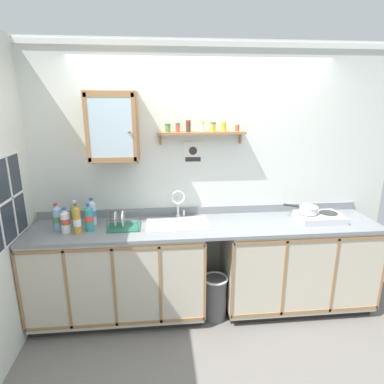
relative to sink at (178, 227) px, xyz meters
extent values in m
plane|color=slate|center=(0.28, -0.39, -0.92)|extent=(6.39, 6.39, 0.00)
cube|color=silver|center=(0.28, 0.30, 0.41)|extent=(3.99, 0.05, 2.66)
cube|color=white|center=(0.28, 0.27, 1.69)|extent=(3.99, 0.02, 0.05)
cube|color=black|center=(-0.59, 0.00, -0.88)|extent=(1.58, 0.56, 0.08)
cube|color=beige|center=(-0.59, -0.03, -0.42)|extent=(1.62, 0.62, 0.84)
cube|color=#997047|center=(-0.59, -0.35, -0.04)|extent=(1.62, 0.01, 0.03)
cube|color=#997047|center=(-0.59, -0.35, -0.79)|extent=(1.62, 0.01, 0.03)
cube|color=#997047|center=(-1.39, -0.35, -0.42)|extent=(0.02, 0.01, 0.77)
cube|color=#997047|center=(-0.99, -0.35, -0.42)|extent=(0.02, 0.01, 0.77)
cube|color=#997047|center=(-0.59, -0.35, -0.42)|extent=(0.02, 0.01, 0.77)
cube|color=#997047|center=(-0.18, -0.35, -0.42)|extent=(0.02, 0.01, 0.77)
cube|color=#997047|center=(0.22, -0.35, -0.42)|extent=(0.02, 0.01, 0.77)
cube|color=black|center=(1.21, 0.00, -0.88)|extent=(1.45, 0.56, 0.08)
cube|color=beige|center=(1.21, -0.03, -0.42)|extent=(1.47, 0.62, 0.84)
cube|color=#997047|center=(1.21, -0.35, -0.04)|extent=(1.47, 0.01, 0.03)
cube|color=#997047|center=(1.21, -0.35, -0.79)|extent=(1.47, 0.01, 0.03)
cube|color=#997047|center=(0.48, -0.35, -0.42)|extent=(0.02, 0.01, 0.77)
cube|color=#997047|center=(0.97, -0.35, -0.42)|extent=(0.02, 0.01, 0.77)
cube|color=#997047|center=(1.46, -0.35, -0.42)|extent=(0.02, 0.01, 0.77)
cube|color=#997047|center=(1.95, -0.35, -0.42)|extent=(0.02, 0.01, 0.77)
cube|color=gray|center=(0.28, -0.03, 0.02)|extent=(3.35, 0.65, 0.03)
cube|color=gray|center=(0.28, 0.27, 0.07)|extent=(3.35, 0.02, 0.08)
cube|color=silver|center=(0.00, -0.01, 0.04)|extent=(0.60, 0.37, 0.01)
cube|color=slate|center=(0.00, -0.01, -0.10)|extent=(0.51, 0.30, 0.01)
cube|color=slate|center=(0.00, 0.14, -0.03)|extent=(0.51, 0.01, 0.14)
cube|color=slate|center=(0.00, -0.17, -0.03)|extent=(0.51, 0.01, 0.14)
cylinder|color=#4C4C51|center=(0.00, -0.01, -0.10)|extent=(0.04, 0.04, 0.01)
cylinder|color=silver|center=(0.01, 0.19, 0.05)|extent=(0.05, 0.05, 0.02)
cylinder|color=silver|center=(0.01, 0.19, 0.16)|extent=(0.02, 0.02, 0.21)
torus|color=silver|center=(0.01, 0.13, 0.27)|extent=(0.14, 0.02, 0.14)
cylinder|color=silver|center=(0.07, 0.19, 0.08)|extent=(0.02, 0.02, 0.06)
cube|color=silver|center=(1.41, -0.04, 0.07)|extent=(0.44, 0.32, 0.07)
cylinder|color=#2D2D2D|center=(1.30, -0.02, 0.10)|extent=(0.18, 0.18, 0.01)
cylinder|color=#2D2D2D|center=(1.51, -0.02, 0.10)|extent=(0.18, 0.18, 0.01)
cylinder|color=black|center=(1.30, -0.19, 0.07)|extent=(0.03, 0.02, 0.03)
cylinder|color=black|center=(1.51, -0.19, 0.07)|extent=(0.03, 0.02, 0.03)
cylinder|color=silver|center=(1.30, -0.02, 0.14)|extent=(0.17, 0.17, 0.07)
torus|color=silver|center=(1.30, -0.02, 0.17)|extent=(0.18, 0.18, 0.01)
cylinder|color=black|center=(1.16, 0.07, 0.16)|extent=(0.15, 0.10, 0.02)
cylinder|color=teal|center=(-0.81, -0.08, 0.14)|extent=(0.08, 0.08, 0.21)
cone|color=teal|center=(-0.81, -0.08, 0.26)|extent=(0.07, 0.07, 0.03)
cylinder|color=#2D59B2|center=(-0.81, -0.08, 0.29)|extent=(0.03, 0.03, 0.02)
cylinder|color=#D84C3F|center=(-0.81, -0.08, 0.16)|extent=(0.08, 0.08, 0.06)
cylinder|color=#4CB266|center=(-0.96, 0.04, 0.13)|extent=(0.08, 0.08, 0.20)
cone|color=#4CB266|center=(-0.96, 0.04, 0.25)|extent=(0.08, 0.08, 0.04)
cylinder|color=white|center=(-0.96, 0.04, 0.28)|extent=(0.04, 0.04, 0.02)
cylinder|color=#D84C3F|center=(-0.96, 0.04, 0.12)|extent=(0.08, 0.08, 0.06)
cylinder|color=white|center=(-1.01, -0.10, 0.13)|extent=(0.08, 0.08, 0.18)
cone|color=white|center=(-1.01, -0.10, 0.23)|extent=(0.08, 0.08, 0.04)
cylinder|color=#2D59B2|center=(-1.01, -0.10, 0.26)|extent=(0.04, 0.04, 0.02)
cylinder|color=#D84C3F|center=(-1.01, -0.10, 0.14)|extent=(0.08, 0.08, 0.05)
cylinder|color=silver|center=(-0.82, 0.08, 0.14)|extent=(0.08, 0.08, 0.21)
cone|color=silver|center=(-0.82, 0.08, 0.26)|extent=(0.07, 0.07, 0.03)
cylinder|color=#2D59B2|center=(-0.82, 0.08, 0.29)|extent=(0.03, 0.03, 0.02)
cylinder|color=#3F8CCC|center=(-0.82, 0.08, 0.15)|extent=(0.08, 0.08, 0.06)
cylinder|color=#8CB7E0|center=(-1.11, -0.03, 0.14)|extent=(0.08, 0.08, 0.20)
cone|color=#8CB7E0|center=(-1.11, -0.03, 0.25)|extent=(0.07, 0.07, 0.03)
cylinder|color=red|center=(-1.11, -0.03, 0.28)|extent=(0.03, 0.03, 0.02)
cylinder|color=#4C9959|center=(-1.11, -0.03, 0.14)|extent=(0.08, 0.08, 0.06)
cylinder|color=gold|center=(-0.90, -0.14, 0.15)|extent=(0.07, 0.07, 0.23)
cone|color=gold|center=(-0.90, -0.14, 0.28)|extent=(0.07, 0.07, 0.03)
cylinder|color=red|center=(-0.90, -0.14, 0.31)|extent=(0.03, 0.03, 0.02)
cylinder|color=white|center=(-0.90, -0.14, 0.14)|extent=(0.07, 0.07, 0.06)
cube|color=#26664C|center=(-0.51, -0.04, 0.04)|extent=(0.30, 0.25, 0.01)
cylinder|color=#4C4F54|center=(-0.64, -0.15, 0.10)|extent=(0.01, 0.01, 0.11)
cylinder|color=#4C4F54|center=(-0.37, -0.15, 0.10)|extent=(0.01, 0.01, 0.11)
cylinder|color=#4C4F54|center=(-0.64, 0.08, 0.10)|extent=(0.01, 0.01, 0.11)
cylinder|color=#4C4F54|center=(-0.37, 0.08, 0.10)|extent=(0.01, 0.01, 0.11)
cylinder|color=#4C4F54|center=(-0.51, -0.15, 0.15)|extent=(0.28, 0.01, 0.01)
cylinder|color=#4C4F54|center=(-0.51, 0.08, 0.15)|extent=(0.28, 0.01, 0.01)
cylinder|color=white|center=(-0.58, -0.04, 0.12)|extent=(0.01, 0.15, 0.15)
cylinder|color=white|center=(-0.51, -0.04, 0.12)|extent=(0.01, 0.15, 0.15)
cube|color=#996B42|center=(-0.57, 0.13, 0.96)|extent=(0.45, 0.30, 0.63)
cube|color=silver|center=(-0.57, -0.03, 0.96)|extent=(0.37, 0.01, 0.51)
cube|color=#996B42|center=(-0.77, -0.03, 0.96)|extent=(0.04, 0.01, 0.59)
cube|color=#996B42|center=(-0.37, -0.03, 0.96)|extent=(0.04, 0.01, 0.59)
cube|color=#996B42|center=(-0.57, -0.03, 1.24)|extent=(0.42, 0.01, 0.05)
cube|color=#996B42|center=(-0.57, -0.03, 0.68)|extent=(0.42, 0.01, 0.05)
sphere|color=olive|center=(-0.41, -0.04, 0.93)|extent=(0.02, 0.02, 0.02)
cube|color=#996B42|center=(0.25, 0.21, 0.88)|extent=(0.85, 0.14, 0.02)
cube|color=#996B42|center=(-0.15, 0.26, 0.82)|extent=(0.02, 0.03, 0.10)
cube|color=#996B42|center=(0.65, 0.26, 0.82)|extent=(0.02, 0.03, 0.10)
cylinder|color=#598C3F|center=(-0.07, 0.19, 0.93)|extent=(0.05, 0.05, 0.06)
cylinder|color=#33723F|center=(-0.07, 0.19, 0.97)|extent=(0.05, 0.05, 0.02)
cylinder|color=#CC4C33|center=(0.02, 0.19, 0.93)|extent=(0.04, 0.04, 0.07)
cylinder|color=#33723F|center=(0.02, 0.19, 0.97)|extent=(0.04, 0.04, 0.02)
cylinder|color=#4C3326|center=(0.12, 0.21, 0.94)|extent=(0.05, 0.05, 0.09)
cylinder|color=red|center=(0.12, 0.21, 1.00)|extent=(0.05, 0.05, 0.02)
cylinder|color=silver|center=(0.26, 0.20, 0.94)|extent=(0.04, 0.04, 0.08)
cylinder|color=yellow|center=(0.26, 0.20, 0.99)|extent=(0.04, 0.04, 0.02)
cylinder|color=gold|center=(0.36, 0.20, 0.93)|extent=(0.05, 0.05, 0.07)
cylinder|color=#33723F|center=(0.36, 0.20, 0.98)|extent=(0.05, 0.05, 0.02)
cylinder|color=gold|center=(0.47, 0.21, 0.93)|extent=(0.05, 0.05, 0.08)
cylinder|color=yellow|center=(0.47, 0.21, 0.98)|extent=(0.05, 0.05, 0.02)
cylinder|color=#CC4C33|center=(0.60, 0.22, 0.93)|extent=(0.04, 0.04, 0.06)
cylinder|color=white|center=(0.60, 0.22, 0.97)|extent=(0.04, 0.04, 0.02)
cube|color=silver|center=(0.18, 0.27, 0.67)|extent=(0.18, 0.01, 0.24)
cube|color=#262626|center=(0.18, 0.27, 0.62)|extent=(0.15, 0.00, 0.04)
cylinder|color=#262626|center=(0.18, 0.27, 0.70)|extent=(0.08, 0.00, 0.08)
cube|color=#262D38|center=(-1.40, -0.32, 0.40)|extent=(0.01, 0.70, 0.68)
cube|color=white|center=(-1.41, -0.32, 0.40)|extent=(0.02, 0.74, 0.73)
cube|color=white|center=(-1.40, -0.19, 0.40)|extent=(0.01, 0.02, 0.68)
cube|color=white|center=(-1.40, -0.32, 0.40)|extent=(0.01, 0.70, 0.02)
cylinder|color=#4C4C51|center=(0.35, -0.17, -0.70)|extent=(0.22, 0.22, 0.44)
torus|color=white|center=(0.35, -0.17, -0.47)|extent=(0.25, 0.25, 0.02)
camera|label=1|loc=(-0.16, -2.92, 1.18)|focal=30.27mm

